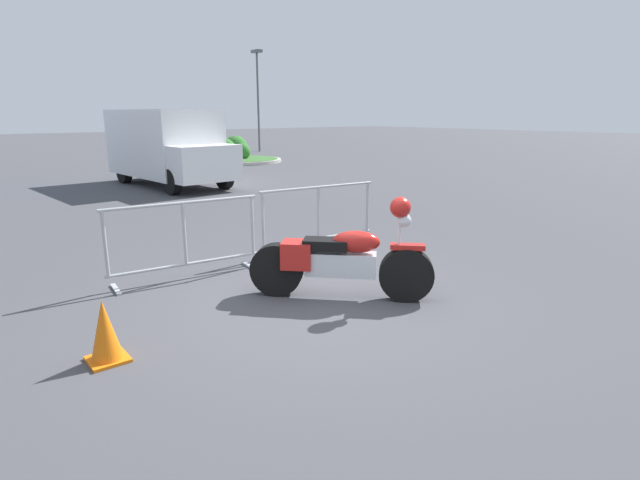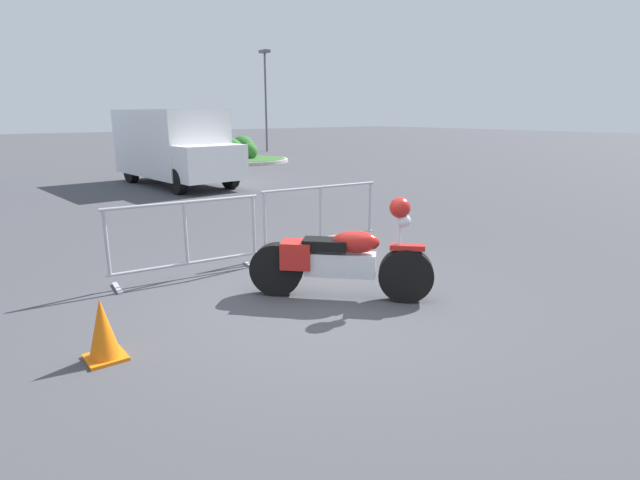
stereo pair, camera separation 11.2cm
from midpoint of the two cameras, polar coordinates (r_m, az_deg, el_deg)
ground_plane at (r=5.88m, az=-0.22°, el=-7.72°), size 120.00×120.00×0.00m
motorcycle at (r=6.04m, az=2.85°, el=-2.28°), size 1.68×1.74×1.27m
crowd_barrier_near at (r=6.99m, az=-14.62°, el=0.16°), size 2.10×0.65×1.07m
crowd_barrier_far at (r=8.14m, az=0.46°, el=2.60°), size 2.10×0.65×1.07m
delivery_van at (r=16.42m, az=-16.22°, el=10.38°), size 2.32×5.13×2.31m
planter_island at (r=23.74m, az=-8.70°, el=9.71°), size 3.83×3.83×1.18m
traffic_cone at (r=5.00m, az=-22.99°, el=-9.45°), size 0.34×0.34×0.59m
street_lamp at (r=30.21m, az=-6.14°, el=17.08°), size 0.36×0.70×5.68m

